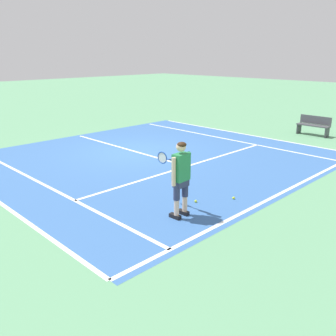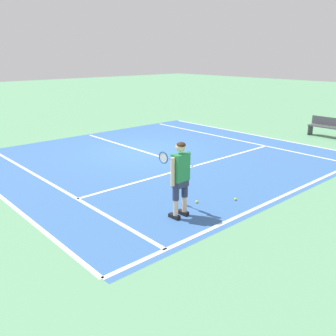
{
  "view_description": "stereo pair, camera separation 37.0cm",
  "coord_description": "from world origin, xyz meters",
  "px_view_note": "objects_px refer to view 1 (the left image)",
  "views": [
    {
      "loc": [
        -8.38,
        -10.2,
        3.47
      ],
      "look_at": [
        -2.93,
        -4.69,
        1.05
      ],
      "focal_mm": 39.16,
      "sensor_mm": 36.0,
      "label": 1
    },
    {
      "loc": [
        -8.11,
        -10.46,
        3.47
      ],
      "look_at": [
        -2.93,
        -4.69,
        1.05
      ],
      "focal_mm": 39.16,
      "sensor_mm": 36.0,
      "label": 2
    }
  ],
  "objects_px": {
    "tennis_player": "(180,174)",
    "courtside_bench": "(314,125)",
    "tennis_ball_by_baseline": "(196,201)",
    "tennis_ball_near_feet": "(234,198)"
  },
  "relations": [
    {
      "from": "tennis_player",
      "to": "courtside_bench",
      "type": "distance_m",
      "value": 10.55
    },
    {
      "from": "tennis_ball_by_baseline",
      "to": "courtside_bench",
      "type": "xyz_separation_m",
      "value": [
        9.55,
        1.44,
        0.42
      ]
    },
    {
      "from": "tennis_player",
      "to": "tennis_ball_near_feet",
      "type": "bearing_deg",
      "value": -8.46
    },
    {
      "from": "courtside_bench",
      "to": "tennis_player",
      "type": "bearing_deg",
      "value": -170.67
    },
    {
      "from": "tennis_ball_by_baseline",
      "to": "courtside_bench",
      "type": "relative_size",
      "value": 0.05
    },
    {
      "from": "tennis_player",
      "to": "tennis_ball_by_baseline",
      "type": "distance_m",
      "value": 1.31
    },
    {
      "from": "tennis_ball_near_feet",
      "to": "tennis_player",
      "type": "bearing_deg",
      "value": 171.54
    },
    {
      "from": "tennis_player",
      "to": "tennis_ball_by_baseline",
      "type": "bearing_deg",
      "value": 17.79
    },
    {
      "from": "tennis_ball_by_baseline",
      "to": "courtside_bench",
      "type": "height_order",
      "value": "courtside_bench"
    },
    {
      "from": "tennis_player",
      "to": "tennis_ball_near_feet",
      "type": "height_order",
      "value": "tennis_player"
    }
  ]
}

